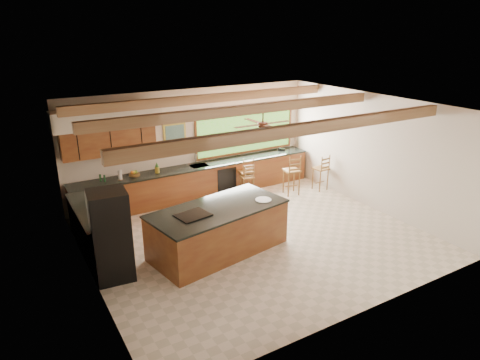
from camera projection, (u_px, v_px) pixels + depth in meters
ground at (255, 237)px, 9.85m from camera, size 7.20×7.20×0.00m
room_shell at (234, 138)px, 9.55m from camera, size 7.27×6.54×3.02m
counter_run at (178, 191)px, 11.34m from camera, size 7.12×3.10×1.22m
island at (218, 229)px, 9.08m from camera, size 3.10×1.85×1.03m
refrigerator at (111, 236)px, 7.97m from camera, size 0.76×0.74×1.78m
bar_stool_a at (248, 178)px, 11.99m from camera, size 0.39×0.39×0.96m
bar_stool_b at (247, 172)px, 12.15m from camera, size 0.43×0.43×1.11m
bar_stool_c at (293, 172)px, 12.08m from camera, size 0.50×0.50×1.19m
bar_stool_d at (322, 169)px, 12.46m from camera, size 0.41×0.41×1.08m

